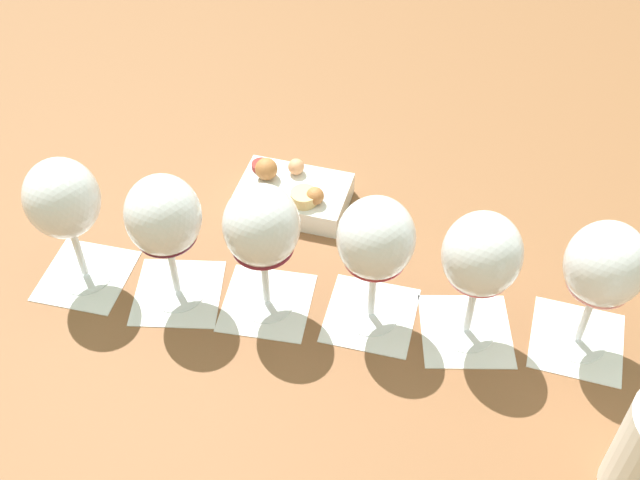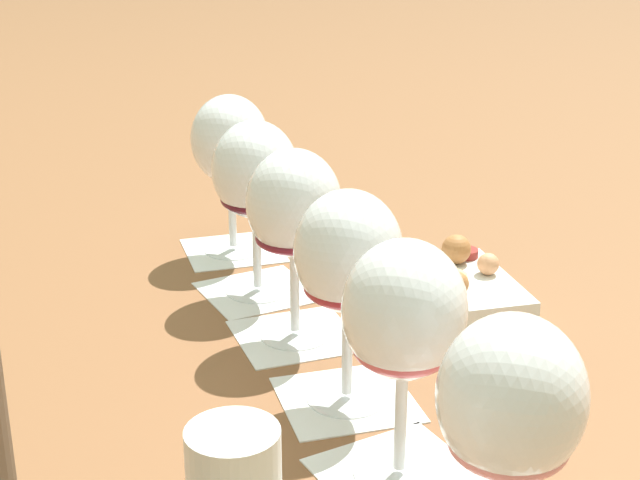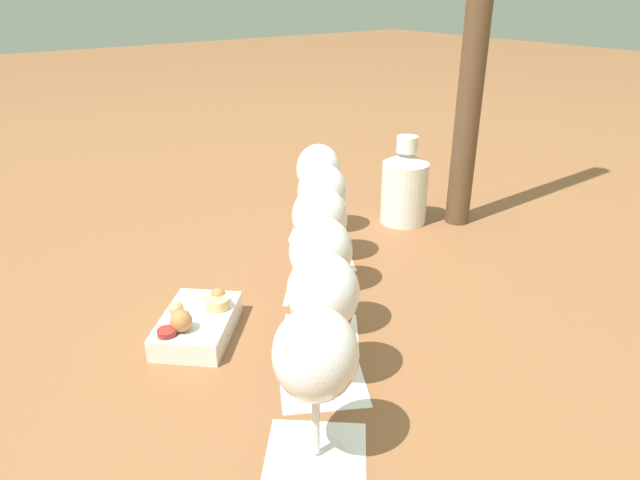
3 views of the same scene
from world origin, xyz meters
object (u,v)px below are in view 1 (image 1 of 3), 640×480
(wine_glass_5, at_px, (64,204))
(wine_glass_1, at_px, (481,260))
(snack_dish, at_px, (293,193))
(wine_glass_0, at_px, (604,269))
(wine_glass_2, at_px, (376,244))
(wine_glass_3, at_px, (262,231))
(wine_glass_4, at_px, (164,221))

(wine_glass_5, bearing_deg, wine_glass_1, 141.73)
(wine_glass_1, height_order, snack_dish, wine_glass_1)
(snack_dish, bearing_deg, wine_glass_0, 117.73)
(wine_glass_5, xyz_separation_m, snack_dish, (-0.29, 0.00, -0.10))
(wine_glass_2, height_order, wine_glass_3, same)
(wine_glass_4, bearing_deg, wine_glass_1, 142.67)
(wine_glass_2, bearing_deg, wine_glass_1, 140.37)
(wine_glass_1, relative_size, wine_glass_2, 1.00)
(wine_glass_4, relative_size, wine_glass_5, 1.00)
(wine_glass_4, bearing_deg, wine_glass_5, -40.95)
(wine_glass_1, bearing_deg, wine_glass_3, -38.00)
(wine_glass_1, bearing_deg, wine_glass_2, -39.63)
(wine_glass_5, distance_m, snack_dish, 0.30)
(snack_dish, bearing_deg, wine_glass_2, 88.94)
(wine_glass_2, height_order, snack_dish, wine_glass_2)
(wine_glass_2, relative_size, wine_glass_3, 1.00)
(wine_glass_0, height_order, wine_glass_1, same)
(wine_glass_1, relative_size, wine_glass_4, 1.00)
(wine_glass_3, relative_size, wine_glass_4, 1.00)
(wine_glass_2, relative_size, wine_glass_4, 1.00)
(wine_glass_4, height_order, snack_dish, wine_glass_4)
(wine_glass_1, distance_m, snack_dish, 0.32)
(wine_glass_1, xyz_separation_m, wine_glass_4, (0.28, -0.21, 0.00))
(wine_glass_0, xyz_separation_m, wine_glass_1, (0.11, -0.07, -0.00))
(wine_glass_3, relative_size, snack_dish, 1.05)
(wine_glass_0, relative_size, wine_glass_5, 1.00)
(wine_glass_2, relative_size, wine_glass_5, 1.00)
(wine_glass_0, xyz_separation_m, wine_glass_5, (0.47, -0.36, -0.00))
(wine_glass_2, bearing_deg, wine_glass_4, -36.24)
(wine_glass_4, xyz_separation_m, snack_dish, (-0.19, -0.08, -0.10))
(wine_glass_0, bearing_deg, wine_glass_4, -36.47)
(wine_glass_3, xyz_separation_m, wine_glass_4, (0.09, -0.06, -0.00))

